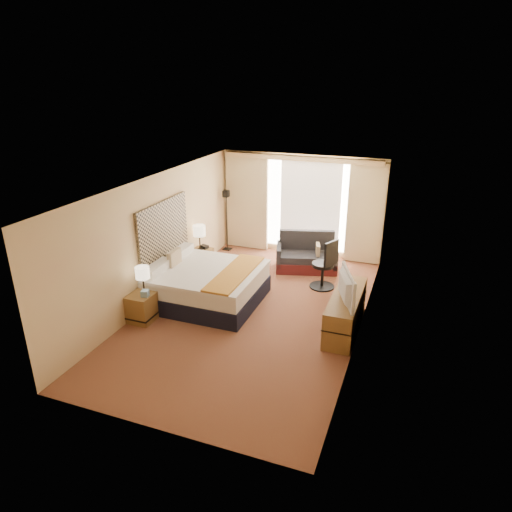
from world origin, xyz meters
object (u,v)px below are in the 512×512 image
(media_dresser, at_px, (345,312))
(lamp_left, at_px, (142,273))
(nightstand_left, at_px, (142,307))
(desk_chair, at_px, (325,267))
(television, at_px, (342,287))
(nightstand_right, at_px, (201,261))
(loveseat, at_px, (307,257))
(bed, at_px, (207,285))
(floor_lamp, at_px, (226,208))
(lamp_right, at_px, (199,231))

(media_dresser, xyz_separation_m, lamp_left, (-3.64, -1.02, 0.63))
(nightstand_left, distance_m, desk_chair, 3.97)
(television, bearing_deg, nightstand_right, 42.74)
(media_dresser, height_order, loveseat, loveseat)
(bed, bearing_deg, floor_lamp, 105.94)
(desk_chair, bearing_deg, television, -45.50)
(nightstand_left, height_order, floor_lamp, floor_lamp)
(lamp_left, bearing_deg, lamp_right, 91.90)
(nightstand_right, bearing_deg, floor_lamp, 91.08)
(bed, bearing_deg, nightstand_right, 121.02)
(nightstand_right, distance_m, bed, 1.57)
(bed, xyz_separation_m, loveseat, (1.51, 2.39, -0.08))
(nightstand_left, bearing_deg, desk_chair, 41.63)
(nightstand_left, xyz_separation_m, lamp_left, (0.06, 0.03, 0.71))
(loveseat, height_order, television, television)
(lamp_right, bearing_deg, nightstand_right, -21.97)
(nightstand_left, distance_m, television, 3.79)
(lamp_left, xyz_separation_m, television, (3.59, 0.69, 0.01))
(desk_chair, relative_size, lamp_right, 1.87)
(floor_lamp, xyz_separation_m, desk_chair, (2.99, -1.46, -0.65))
(lamp_right, distance_m, television, 4.09)
(loveseat, bearing_deg, floor_lamp, 150.72)
(nightstand_right, bearing_deg, television, -26.03)
(television, bearing_deg, nightstand_left, 79.89)
(loveseat, relative_size, lamp_right, 2.63)
(nightstand_right, bearing_deg, nightstand_left, -90.00)
(nightstand_left, xyz_separation_m, loveseat, (2.32, 3.54, 0.02))
(desk_chair, xyz_separation_m, lamp_left, (-2.91, -2.60, 0.48))
(floor_lamp, bearing_deg, bed, -74.06)
(nightstand_right, xyz_separation_m, television, (3.65, -1.78, 0.71))
(loveseat, height_order, floor_lamp, floor_lamp)
(floor_lamp, bearing_deg, nightstand_left, -89.58)
(bed, relative_size, lamp_left, 3.80)
(lamp_left, bearing_deg, bed, 56.18)
(loveseat, bearing_deg, desk_chair, -70.78)
(floor_lamp, bearing_deg, lamp_right, -89.87)
(bed, bearing_deg, lamp_left, -123.82)
(lamp_left, relative_size, lamp_right, 0.92)
(bed, height_order, desk_chair, desk_chair)
(desk_chair, distance_m, television, 2.09)
(media_dresser, xyz_separation_m, floor_lamp, (-3.73, 3.04, 0.80))
(nightstand_right, distance_m, lamp_right, 0.75)
(media_dresser, bearing_deg, bed, 177.92)
(nightstand_left, bearing_deg, lamp_right, 90.60)
(floor_lamp, distance_m, desk_chair, 3.39)
(nightstand_right, height_order, lamp_left, lamp_left)
(nightstand_right, bearing_deg, lamp_right, 158.03)
(nightstand_right, distance_m, television, 4.12)
(nightstand_left, xyz_separation_m, nightstand_right, (0.00, 2.50, 0.00))
(bed, height_order, floor_lamp, floor_lamp)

